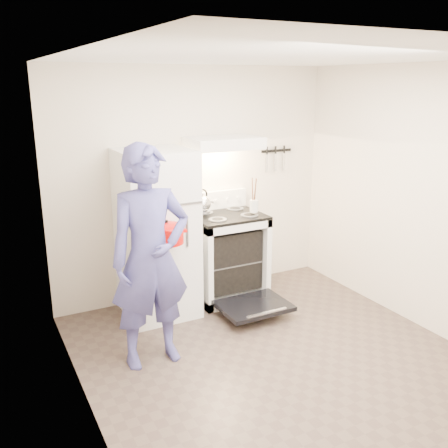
{
  "coord_description": "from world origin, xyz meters",
  "views": [
    {
      "loc": [
        -2.19,
        -3.12,
        2.33
      ],
      "look_at": [
        -0.05,
        1.0,
        1.0
      ],
      "focal_mm": 40.0,
      "sensor_mm": 36.0,
      "label": 1
    }
  ],
  "objects": [
    {
      "name": "floor",
      "position": [
        0.0,
        0.0,
        0.0
      ],
      "size": [
        3.6,
        3.6,
        0.0
      ],
      "primitive_type": "plane",
      "color": "#4E4036",
      "rests_on": "ground"
    },
    {
      "name": "stove_body",
      "position": [
        0.23,
        1.48,
        0.46
      ],
      "size": [
        0.76,
        0.65,
        0.92
      ],
      "primitive_type": "cube",
      "color": "white",
      "rests_on": "floor"
    },
    {
      "name": "tea_kettle",
      "position": [
        -0.03,
        1.55,
        1.1
      ],
      "size": [
        0.24,
        0.2,
        0.29
      ],
      "primitive_type": null,
      "color": "silver",
      "rests_on": "cooktop"
    },
    {
      "name": "pizza_stone",
      "position": [
        0.27,
        1.52,
        0.45
      ],
      "size": [
        0.37,
        0.37,
        0.02
      ],
      "primitive_type": "cylinder",
      "color": "olive",
      "rests_on": "oven_rack"
    },
    {
      "name": "backsplash",
      "position": [
        0.23,
        1.76,
        1.05
      ],
      "size": [
        0.76,
        0.07,
        0.2
      ],
      "primitive_type": "cube",
      "color": "white",
      "rests_on": "cooktop"
    },
    {
      "name": "dutch_oven",
      "position": [
        -0.67,
        0.95,
        0.99
      ],
      "size": [
        0.39,
        0.32,
        0.25
      ],
      "primitive_type": null,
      "color": "#C30603",
      "rests_on": "person"
    },
    {
      "name": "range_hood",
      "position": [
        0.23,
        1.55,
        1.71
      ],
      "size": [
        0.76,
        0.5,
        0.12
      ],
      "primitive_type": "cube",
      "color": "white",
      "rests_on": "back_wall"
    },
    {
      "name": "refrigerator",
      "position": [
        -0.58,
        1.45,
        0.85
      ],
      "size": [
        0.7,
        0.7,
        1.7
      ],
      "primitive_type": "cube",
      "color": "white",
      "rests_on": "floor"
    },
    {
      "name": "person",
      "position": [
        -0.95,
        0.58,
        0.94
      ],
      "size": [
        0.69,
        0.46,
        1.88
      ],
      "primitive_type": "imported",
      "rotation": [
        0.0,
        0.0,
        0.02
      ],
      "color": "navy",
      "rests_on": "floor"
    },
    {
      "name": "oven_door",
      "position": [
        0.23,
        0.88,
        0.12
      ],
      "size": [
        0.7,
        0.54,
        0.04
      ],
      "primitive_type": "cube",
      "color": "black",
      "rests_on": "floor"
    },
    {
      "name": "utensil_jar",
      "position": [
        0.49,
        1.33,
        1.05
      ],
      "size": [
        0.1,
        0.1,
        0.13
      ],
      "primitive_type": "cylinder",
      "rotation": [
        0.0,
        0.0,
        -0.17
      ],
      "color": "silver",
      "rests_on": "cooktop"
    },
    {
      "name": "knife_strip",
      "position": [
        1.05,
        1.79,
        1.55
      ],
      "size": [
        0.4,
        0.02,
        0.03
      ],
      "primitive_type": "cube",
      "color": "black",
      "rests_on": "back_wall"
    },
    {
      "name": "cooktop",
      "position": [
        0.23,
        1.48,
        0.94
      ],
      "size": [
        0.76,
        0.65,
        0.03
      ],
      "primitive_type": "cube",
      "color": "black",
      "rests_on": "stove_body"
    },
    {
      "name": "oven_rack",
      "position": [
        0.23,
        1.48,
        0.44
      ],
      "size": [
        0.6,
        0.52,
        0.01
      ],
      "primitive_type": "cube",
      "color": "slate",
      "rests_on": "stove_body"
    },
    {
      "name": "back_wall",
      "position": [
        0.0,
        1.8,
        1.25
      ],
      "size": [
        3.2,
        0.02,
        2.5
      ],
      "primitive_type": "cube",
      "color": "beige",
      "rests_on": "ground"
    }
  ]
}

